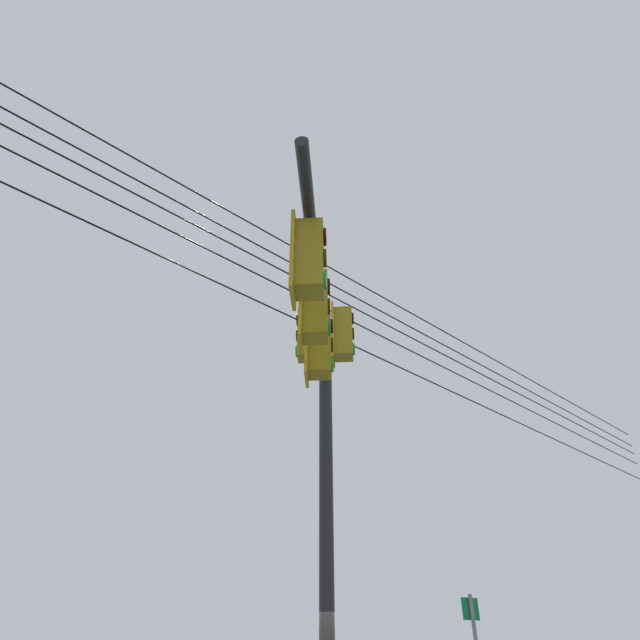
{
  "coord_description": "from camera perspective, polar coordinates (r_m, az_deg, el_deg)",
  "views": [
    {
      "loc": [
        0.87,
        7.79,
        1.62
      ],
      "look_at": [
        0.27,
        1.22,
        5.96
      ],
      "focal_mm": 32.14,
      "sensor_mm": 36.0,
      "label": 1
    }
  ],
  "objects": [
    {
      "name": "overhead_wire_span",
      "position": [
        10.57,
        4.78,
        0.26
      ],
      "size": [
        18.92,
        14.57,
        2.1
      ],
      "color": "black"
    },
    {
      "name": "signal_mast_assembly",
      "position": [
        7.83,
        0.1,
        -6.34
      ],
      "size": [
        1.22,
        4.61,
        7.14
      ],
      "color": "black",
      "rests_on": "ground"
    }
  ]
}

